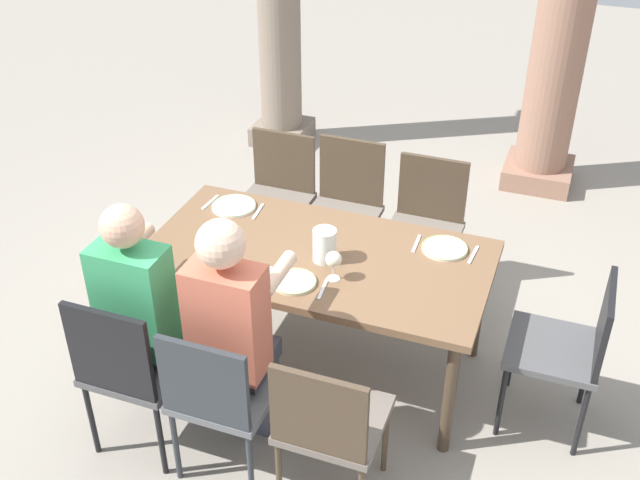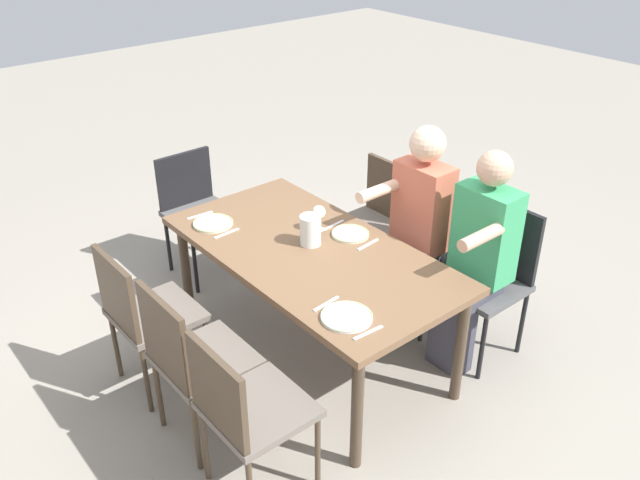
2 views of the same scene
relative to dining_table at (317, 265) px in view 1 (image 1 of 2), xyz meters
The scene contains 23 objects.
ground_plane 0.67m from the dining_table, ahead, with size 16.00×16.00×0.00m, color gray.
dining_table is the anchor object (origin of this frame).
chair_west_north 1.07m from the dining_table, 124.53° to the left, with size 0.44×0.44×0.89m.
chair_west_south 1.07m from the dining_table, 124.37° to the right, with size 0.44×0.44×0.93m.
chair_mid_north 0.90m from the dining_table, 99.24° to the left, with size 0.44×0.44×0.92m.
chair_mid_south 0.90m from the dining_table, 99.27° to the right, with size 0.44×0.44×0.88m.
chair_east_north 0.97m from the dining_table, 66.75° to the left, with size 0.44×0.44×0.89m.
chair_east_south 0.97m from the dining_table, 66.74° to the right, with size 0.44×0.44×0.88m.
chair_head_east 1.31m from the dining_table, ahead, with size 0.44×0.44×0.87m.
diner_woman_green 0.93m from the dining_table, 130.78° to the right, with size 0.35×0.49×1.32m.
diner_man_white 0.70m from the dining_table, 101.53° to the right, with size 0.35×0.50×1.33m.
stone_column_centre 2.86m from the dining_table, 71.13° to the left, with size 0.52×0.52×2.84m.
plate_0 0.67m from the dining_table, 155.47° to the left, with size 0.25×0.25×0.02m.
fork_0 0.81m from the dining_table, 159.89° to the left, with size 0.02×0.17×0.01m, color silver.
spoon_0 0.54m from the dining_table, 148.81° to the left, with size 0.02×0.17×0.01m, color silver.
plate_1 0.29m from the dining_table, 93.34° to the right, with size 0.22×0.22×0.02m.
wine_glass_1 0.30m from the dining_table, 49.91° to the right, with size 0.08×0.08×0.16m.
fork_1 0.33m from the dining_table, 120.69° to the right, with size 0.02×0.17×0.01m, color silver.
spoon_1 0.32m from the dining_table, 64.51° to the right, with size 0.02×0.17×0.01m, color silver.
plate_2 0.67m from the dining_table, 23.64° to the left, with size 0.24×0.24×0.02m.
fork_2 0.53m from the dining_table, 30.18° to the left, with size 0.02×0.17×0.01m, color silver.
spoon_2 0.81m from the dining_table, 19.34° to the left, with size 0.02×0.17×0.01m, color silver.
water_pitcher 0.16m from the dining_table, 35.73° to the right, with size 0.12×0.12×0.18m.
Camera 1 is at (1.15, -3.07, 2.94)m, focal length 43.04 mm.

